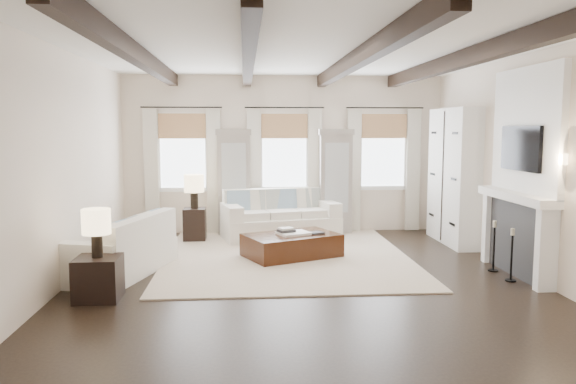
{
  "coord_description": "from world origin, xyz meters",
  "views": [
    {
      "loc": [
        -0.81,
        -7.74,
        2.13
      ],
      "look_at": [
        -0.14,
        0.89,
        1.15
      ],
      "focal_mm": 35.0,
      "sensor_mm": 36.0,
      "label": 1
    }
  ],
  "objects": [
    {
      "name": "ottoman",
      "position": [
        -0.04,
        1.38,
        0.19
      ],
      "size": [
        1.73,
        1.45,
        0.39
      ],
      "primitive_type": "cube",
      "rotation": [
        0.0,
        0.0,
        0.42
      ],
      "color": "black",
      "rests_on": "ground"
    },
    {
      "name": "lamp_front",
      "position": [
        -2.65,
        -0.74,
        0.95
      ],
      "size": [
        0.35,
        0.35,
        0.61
      ],
      "color": "black",
      "rests_on": "side_table_front"
    },
    {
      "name": "candlestick_near",
      "position": [
        2.9,
        -0.32,
        0.31
      ],
      "size": [
        0.15,
        0.15,
        0.75
      ],
      "color": "black",
      "rests_on": "ground"
    },
    {
      "name": "room_shell",
      "position": [
        0.75,
        0.9,
        1.89
      ],
      "size": [
        6.54,
        7.54,
        3.22
      ],
      "color": "#F5E3CE",
      "rests_on": "ground"
    },
    {
      "name": "book_upper",
      "position": [
        -0.14,
        1.38,
        0.48
      ],
      "size": [
        0.27,
        0.25,
        0.03
      ],
      "primitive_type": "cube",
      "rotation": [
        0.0,
        0.0,
        0.42
      ],
      "color": "beige",
      "rests_on": "book_lower"
    },
    {
      "name": "sofa_left",
      "position": [
        -2.57,
        0.52,
        0.35
      ],
      "size": [
        1.44,
        2.18,
        0.86
      ],
      "color": "white",
      "rests_on": "ground"
    },
    {
      "name": "ground",
      "position": [
        0.0,
        0.0,
        0.0
      ],
      "size": [
        7.5,
        7.5,
        0.0
      ],
      "primitive_type": "plane",
      "color": "black",
      "rests_on": "ground"
    },
    {
      "name": "side_table_front",
      "position": [
        -2.65,
        -0.74,
        0.27
      ],
      "size": [
        0.54,
        0.54,
        0.54
      ],
      "primitive_type": "cube",
      "color": "black",
      "rests_on": "ground"
    },
    {
      "name": "area_rug",
      "position": [
        -0.13,
        1.56,
        0.01
      ],
      "size": [
        4.0,
        4.82,
        0.02
      ],
      "primitive_type": "cube",
      "color": "beige",
      "rests_on": "ground"
    },
    {
      "name": "lamp_back",
      "position": [
        -1.77,
        2.92,
        1.06
      ],
      "size": [
        0.37,
        0.37,
        0.64
      ],
      "color": "black",
      "rests_on": "side_table_back"
    },
    {
      "name": "sofa_back",
      "position": [
        -0.14,
        3.09,
        0.39
      ],
      "size": [
        2.37,
        1.47,
        0.95
      ],
      "color": "white",
      "rests_on": "ground"
    },
    {
      "name": "tray",
      "position": [
        -0.01,
        1.35,
        0.41
      ],
      "size": [
        0.61,
        0.55,
        0.04
      ],
      "primitive_type": "cube",
      "rotation": [
        0.0,
        0.0,
        0.42
      ],
      "color": "white",
      "rests_on": "ottoman"
    },
    {
      "name": "book_lower",
      "position": [
        -0.13,
        1.38,
        0.45
      ],
      "size": [
        0.32,
        0.29,
        0.04
      ],
      "primitive_type": "cube",
      "rotation": [
        0.0,
        0.0,
        0.42
      ],
      "color": "#262628",
      "rests_on": "tray"
    },
    {
      "name": "book_loose",
      "position": [
        0.36,
        1.38,
        0.4
      ],
      "size": [
        0.29,
        0.26,
        0.03
      ],
      "primitive_type": "cube",
      "rotation": [
        0.0,
        0.0,
        0.42
      ],
      "color": "#262628",
      "rests_on": "ottoman"
    },
    {
      "name": "side_table_back",
      "position": [
        -1.77,
        2.92,
        0.31
      ],
      "size": [
        0.41,
        0.41,
        0.62
      ],
      "primitive_type": "cube",
      "color": "black",
      "rests_on": "ground"
    },
    {
      "name": "candlestick_far",
      "position": [
        2.9,
        0.24,
        0.32
      ],
      "size": [
        0.15,
        0.15,
        0.77
      ],
      "color": "black",
      "rests_on": "ground"
    }
  ]
}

